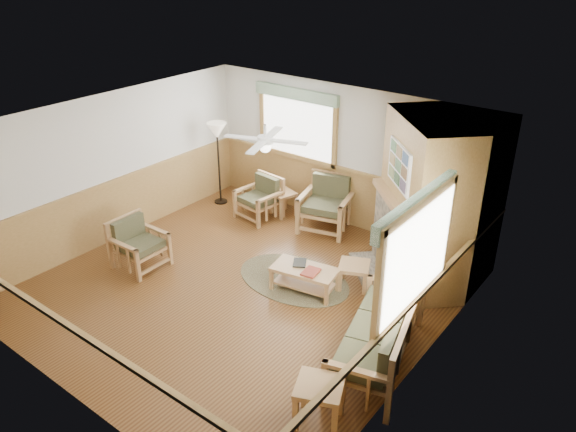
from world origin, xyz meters
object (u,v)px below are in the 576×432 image
Objects in this scene: armchair_back_right at (326,205)px; floor_lamp_left at (219,164)px; sofa at (378,332)px; armchair_left at (139,244)px; armchair_back_left at (259,198)px; floor_lamp_right at (402,274)px; footstool at (354,275)px; coffee_table at (305,279)px; end_table_sofa at (319,404)px; end_table_chairs at (283,203)px.

armchair_back_right is 0.58× the size of floor_lamp_left.
sofa reaches higher than armchair_left.
armchair_back_right reaches higher than armchair_left.
armchair_back_left is 1.20m from floor_lamp_left.
sofa is 3.81m from armchair_back_right.
floor_lamp_right is at bearing -13.97° from armchair_back_left.
coffee_table is at bearing -133.72° from footstool.
armchair_back_right is 3.14m from floor_lamp_right.
sofa is 1.17× the size of floor_lamp_left.
armchair_back_right reaches higher than footstool.
armchair_back_left is 1.39m from armchair_back_right.
floor_lamp_right is (4.95, -1.51, -0.03)m from floor_lamp_left.
coffee_table reaches higher than footstool.
sofa is at bearing -48.81° from footstool.
armchair_back_left is 0.81× the size of coffee_table.
armchair_left is at bearing 166.79° from end_table_sofa.
sofa is 2.02× the size of armchair_back_right.
floor_lamp_left reaches higher than end_table_sofa.
floor_lamp_left is at bearing 144.03° from coffee_table.
end_table_chairs is 0.84× the size of end_table_sofa.
end_table_chairs is 4.03m from floor_lamp_right.
floor_lamp_left reaches higher than armchair_left.
armchair_back_right is 2.19m from coffee_table.
floor_lamp_left is at bearing 14.22° from armchair_left.
armchair_left is 2.86m from coffee_table.
coffee_table is 2.08× the size of end_table_chairs.
armchair_back_left is 0.98× the size of armchair_left.
armchair_left is (-0.38, -2.65, 0.01)m from armchair_back_left.
armchair_back_left is 0.48× the size of floor_lamp_left.
sofa is 3.49× the size of end_table_sofa.
sofa is 4.36× the size of footstool.
floor_lamp_right is (2.51, -1.85, 0.34)m from armchair_back_right.
sofa is 4.15× the size of end_table_chairs.
armchair_back_left reaches higher than end_table_chairs.
footstool is at bearing 36.03° from coffee_table.
floor_lamp_left reaches higher than end_table_chairs.
armchair_left is 2.84m from floor_lamp_left.
end_table_sofa is at bearing -71.66° from armchair_back_right.
armchair_back_left is 2.76m from coffee_table.
floor_lamp_left is (-1.42, -0.34, 0.63)m from end_table_chairs.
floor_lamp_right reaches higher than coffee_table.
floor_lamp_left is 5.17m from floor_lamp_right.
armchair_left is at bearing -164.12° from floor_lamp_right.
floor_lamp_left reaches higher than sofa.
armchair_back_left is at bearing -178.06° from armchair_back_right.
end_table_chairs is 2.85m from footstool.
armchair_back_right is at bearing 23.45° from armchair_back_left.
sofa is at bearing -86.57° from armchair_left.
sofa is 4.58m from end_table_chairs.
armchair_back_right is (1.33, 0.40, 0.09)m from armchair_back_left.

